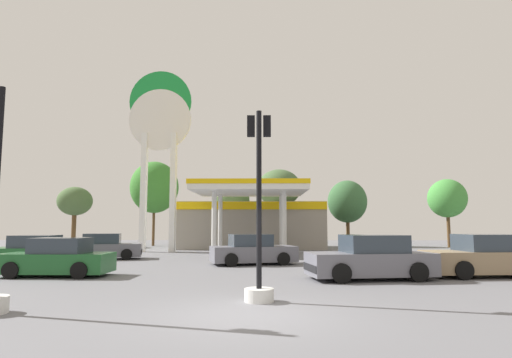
{
  "coord_description": "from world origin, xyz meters",
  "views": [
    {
      "loc": [
        0.41,
        -9.9,
        2.01
      ],
      "look_at": [
        0.05,
        11.29,
        4.23
      ],
      "focal_mm": 30.26,
      "sensor_mm": 36.0,
      "label": 1
    }
  ],
  "objects_px": {
    "traffic_signal_0": "(259,237)",
    "tree_2": "(232,200)",
    "tree_0": "(75,202)",
    "tree_1": "(154,187)",
    "tree_3": "(279,188)",
    "tree_4": "(347,202)",
    "car_1": "(370,259)",
    "car_2": "(104,247)",
    "car_0": "(485,257)",
    "car_3": "(57,259)",
    "car_4": "(253,251)",
    "tree_5": "(447,198)",
    "station_pole_sign": "(160,133)",
    "car_5": "(32,252)"
  },
  "relations": [
    {
      "from": "station_pole_sign",
      "to": "tree_1",
      "type": "relative_size",
      "value": 1.71
    },
    {
      "from": "station_pole_sign",
      "to": "tree_4",
      "type": "distance_m",
      "value": 18.17
    },
    {
      "from": "car_5",
      "to": "tree_4",
      "type": "bearing_deg",
      "value": 45.45
    },
    {
      "from": "car_0",
      "to": "tree_4",
      "type": "distance_m",
      "value": 23.04
    },
    {
      "from": "car_0",
      "to": "car_4",
      "type": "relative_size",
      "value": 1.03
    },
    {
      "from": "car_0",
      "to": "car_3",
      "type": "bearing_deg",
      "value": -179.26
    },
    {
      "from": "station_pole_sign",
      "to": "car_0",
      "type": "height_order",
      "value": "station_pole_sign"
    },
    {
      "from": "car_1",
      "to": "tree_5",
      "type": "relative_size",
      "value": 0.79
    },
    {
      "from": "car_3",
      "to": "tree_5",
      "type": "height_order",
      "value": "tree_5"
    },
    {
      "from": "station_pole_sign",
      "to": "traffic_signal_0",
      "type": "bearing_deg",
      "value": -69.22
    },
    {
      "from": "car_0",
      "to": "tree_5",
      "type": "distance_m",
      "value": 22.72
    },
    {
      "from": "tree_0",
      "to": "tree_2",
      "type": "height_order",
      "value": "tree_2"
    },
    {
      "from": "tree_3",
      "to": "tree_0",
      "type": "bearing_deg",
      "value": -179.79
    },
    {
      "from": "tree_0",
      "to": "tree_1",
      "type": "bearing_deg",
      "value": 17.72
    },
    {
      "from": "traffic_signal_0",
      "to": "car_2",
      "type": "bearing_deg",
      "value": 123.85
    },
    {
      "from": "car_2",
      "to": "car_5",
      "type": "height_order",
      "value": "car_5"
    },
    {
      "from": "car_1",
      "to": "car_2",
      "type": "distance_m",
      "value": 15.87
    },
    {
      "from": "station_pole_sign",
      "to": "tree_0",
      "type": "height_order",
      "value": "station_pole_sign"
    },
    {
      "from": "tree_0",
      "to": "station_pole_sign",
      "type": "bearing_deg",
      "value": -36.12
    },
    {
      "from": "station_pole_sign",
      "to": "tree_2",
      "type": "height_order",
      "value": "station_pole_sign"
    },
    {
      "from": "car_5",
      "to": "tree_3",
      "type": "bearing_deg",
      "value": 54.71
    },
    {
      "from": "tree_1",
      "to": "tree_3",
      "type": "distance_m",
      "value": 11.88
    },
    {
      "from": "car_1",
      "to": "car_3",
      "type": "height_order",
      "value": "car_1"
    },
    {
      "from": "car_2",
      "to": "car_3",
      "type": "xyz_separation_m",
      "value": [
        1.17,
        -8.18,
        0.0
      ]
    },
    {
      "from": "tree_5",
      "to": "station_pole_sign",
      "type": "bearing_deg",
      "value": -164.74
    },
    {
      "from": "car_1",
      "to": "car_3",
      "type": "relative_size",
      "value": 1.14
    },
    {
      "from": "tree_4",
      "to": "tree_5",
      "type": "bearing_deg",
      "value": -11.13
    },
    {
      "from": "car_1",
      "to": "tree_2",
      "type": "xyz_separation_m",
      "value": [
        -6.82,
        23.56,
        3.46
      ]
    },
    {
      "from": "car_5",
      "to": "tree_0",
      "type": "xyz_separation_m",
      "value": [
        -5.8,
        17.59,
        3.35
      ]
    },
    {
      "from": "car_4",
      "to": "traffic_signal_0",
      "type": "bearing_deg",
      "value": -87.74
    },
    {
      "from": "tree_2",
      "to": "tree_5",
      "type": "relative_size",
      "value": 0.97
    },
    {
      "from": "car_1",
      "to": "tree_1",
      "type": "relative_size",
      "value": 0.6
    },
    {
      "from": "car_2",
      "to": "tree_5",
      "type": "height_order",
      "value": "tree_5"
    },
    {
      "from": "car_5",
      "to": "tree_3",
      "type": "xyz_separation_m",
      "value": [
        12.5,
        17.66,
        4.55
      ]
    },
    {
      "from": "car_0",
      "to": "tree_2",
      "type": "relative_size",
      "value": 0.81
    },
    {
      "from": "car_0",
      "to": "tree_0",
      "type": "height_order",
      "value": "tree_0"
    },
    {
      "from": "tree_3",
      "to": "tree_5",
      "type": "relative_size",
      "value": 1.15
    },
    {
      "from": "car_4",
      "to": "car_5",
      "type": "relative_size",
      "value": 1.08
    },
    {
      "from": "car_3",
      "to": "traffic_signal_0",
      "type": "height_order",
      "value": "traffic_signal_0"
    },
    {
      "from": "car_3",
      "to": "car_4",
      "type": "bearing_deg",
      "value": 33.97
    },
    {
      "from": "car_2",
      "to": "tree_3",
      "type": "relative_size",
      "value": 0.64
    },
    {
      "from": "traffic_signal_0",
      "to": "tree_2",
      "type": "relative_size",
      "value": 0.88
    },
    {
      "from": "car_5",
      "to": "tree_5",
      "type": "relative_size",
      "value": 0.7
    },
    {
      "from": "car_0",
      "to": "tree_0",
      "type": "bearing_deg",
      "value": 140.2
    },
    {
      "from": "car_2",
      "to": "tree_4",
      "type": "relative_size",
      "value": 0.73
    },
    {
      "from": "station_pole_sign",
      "to": "traffic_signal_0",
      "type": "distance_m",
      "value": 22.68
    },
    {
      "from": "car_3",
      "to": "tree_0",
      "type": "height_order",
      "value": "tree_0"
    },
    {
      "from": "tree_3",
      "to": "tree_4",
      "type": "distance_m",
      "value": 6.61
    },
    {
      "from": "car_4",
      "to": "traffic_signal_0",
      "type": "height_order",
      "value": "traffic_signal_0"
    },
    {
      "from": "car_5",
      "to": "traffic_signal_0",
      "type": "xyz_separation_m",
      "value": [
        10.96,
        -9.21,
        1.0
      ]
    }
  ]
}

